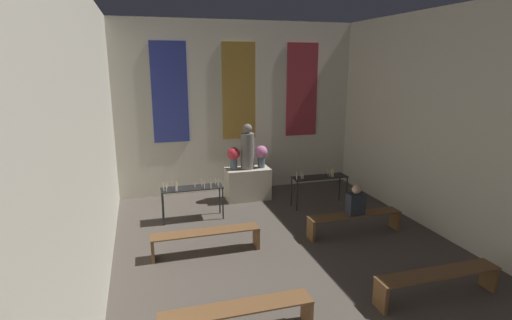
% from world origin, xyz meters
% --- Properties ---
extents(wall_back, '(6.95, 0.16, 4.73)m').
position_xyz_m(wall_back, '(0.00, 10.79, 2.39)').
color(wall_back, beige).
rests_on(wall_back, ground_plane).
extents(wall_left, '(0.12, 10.98, 4.73)m').
position_xyz_m(wall_left, '(-3.42, 5.37, 2.36)').
color(wall_left, beige).
rests_on(wall_left, ground_plane).
extents(wall_right, '(0.12, 10.98, 4.73)m').
position_xyz_m(wall_right, '(3.42, 5.37, 2.36)').
color(wall_right, beige).
rests_on(wall_right, ground_plane).
extents(altar, '(1.17, 0.62, 0.85)m').
position_xyz_m(altar, '(0.00, 9.83, 0.43)').
color(altar, '#BCB29E').
rests_on(altar, ground_plane).
extents(statue, '(0.36, 0.36, 1.20)m').
position_xyz_m(statue, '(0.00, 9.83, 1.40)').
color(statue, slate).
rests_on(statue, altar).
extents(flower_vase_left, '(0.34, 0.34, 0.60)m').
position_xyz_m(flower_vase_left, '(-0.38, 9.83, 1.22)').
color(flower_vase_left, '#4C5666').
rests_on(flower_vase_left, altar).
extents(flower_vase_right, '(0.34, 0.34, 0.60)m').
position_xyz_m(flower_vase_right, '(0.38, 9.83, 1.22)').
color(flower_vase_right, '#4C5666').
rests_on(flower_vase_right, altar).
extents(candle_rack_left, '(1.43, 0.44, 0.98)m').
position_xyz_m(candle_rack_left, '(-1.63, 8.79, 0.69)').
color(candle_rack_left, black).
rests_on(candle_rack_left, ground_plane).
extents(candle_rack_right, '(1.43, 0.44, 0.98)m').
position_xyz_m(candle_rack_right, '(1.62, 8.79, 0.69)').
color(candle_rack_right, black).
rests_on(candle_rack_right, ground_plane).
extents(pew_second_left, '(2.08, 0.36, 0.46)m').
position_xyz_m(pew_second_left, '(-1.61, 4.42, 0.34)').
color(pew_second_left, brown).
rests_on(pew_second_left, ground_plane).
extents(pew_second_right, '(2.08, 0.36, 0.46)m').
position_xyz_m(pew_second_right, '(1.61, 4.42, 0.34)').
color(pew_second_right, brown).
rests_on(pew_second_right, ground_plane).
extents(pew_back_left, '(2.08, 0.36, 0.46)m').
position_xyz_m(pew_back_left, '(-1.61, 6.97, 0.34)').
color(pew_back_left, brown).
rests_on(pew_back_left, ground_plane).
extents(pew_back_right, '(2.08, 0.36, 0.46)m').
position_xyz_m(pew_back_right, '(1.61, 6.97, 0.34)').
color(pew_back_right, brown).
rests_on(pew_back_right, ground_plane).
extents(person_seated, '(0.36, 0.24, 0.66)m').
position_xyz_m(person_seated, '(1.61, 6.97, 0.74)').
color(person_seated, '#282D38').
rests_on(person_seated, pew_back_right).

